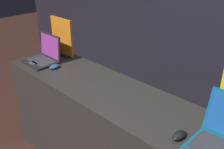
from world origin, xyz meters
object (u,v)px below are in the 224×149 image
object	(u,v)px
mouse_front	(55,67)
laptop_back	(224,139)
promo_stand_front	(62,38)
laptop_front	(44,56)
mouse_back	(179,135)

from	to	relation	value
mouse_front	laptop_back	world-z (taller)	laptop_back
mouse_front	promo_stand_front	size ratio (longest dim) A/B	0.27
laptop_front	mouse_back	bearing A→B (deg)	-2.74
laptop_front	laptop_back	size ratio (longest dim) A/B	0.96
laptop_front	promo_stand_front	bearing A→B (deg)	90.00
laptop_front	mouse_back	size ratio (longest dim) A/B	2.86
mouse_front	laptop_back	xyz separation A→B (m)	(1.61, 0.04, 0.05)
mouse_front	mouse_back	xyz separation A→B (m)	(1.38, -0.05, 0.00)
promo_stand_front	laptop_back	bearing A→B (deg)	-6.72
promo_stand_front	mouse_back	world-z (taller)	promo_stand_front
promo_stand_front	mouse_back	bearing A→B (deg)	-10.99
laptop_back	promo_stand_front	bearing A→B (deg)	173.28
mouse_back	mouse_front	bearing A→B (deg)	177.90
mouse_front	mouse_back	bearing A→B (deg)	-2.10
mouse_back	laptop_front	bearing A→B (deg)	177.26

